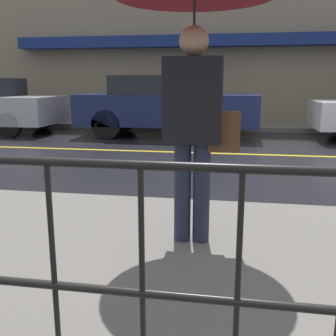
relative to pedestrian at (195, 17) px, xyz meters
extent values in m
plane|color=black|center=(1.66, 4.67, -1.84)|extent=(80.00, 80.00, 0.00)
cube|color=slate|center=(1.66, 9.05, -1.77)|extent=(28.00, 1.66, 0.13)
cube|color=gold|center=(1.66, 4.67, -1.83)|extent=(25.20, 0.12, 0.01)
cube|color=gray|center=(1.66, 10.03, 1.50)|extent=(28.00, 0.30, 6.67)
cube|color=navy|center=(1.66, 9.61, 0.76)|extent=(16.80, 0.55, 0.35)
cylinder|color=black|center=(-0.41, -1.59, -1.23)|extent=(0.02, 0.02, 0.96)
cylinder|color=black|center=(-0.03, -1.59, -1.23)|extent=(0.02, 0.02, 0.96)
cylinder|color=black|center=(0.34, -1.59, -1.23)|extent=(0.02, 0.02, 0.96)
cylinder|color=#23283D|center=(-0.08, 0.00, -1.31)|extent=(0.13, 0.13, 0.80)
cylinder|color=#23283D|center=(0.07, 0.00, -1.31)|extent=(0.13, 0.13, 0.80)
cube|color=black|center=(0.00, 0.00, -0.59)|extent=(0.44, 0.26, 0.64)
sphere|color=tan|center=(0.00, 0.00, -0.16)|extent=(0.22, 0.22, 0.22)
cylinder|color=#262628|center=(0.00, 0.00, -0.23)|extent=(0.02, 0.02, 0.72)
cube|color=brown|center=(0.23, 0.00, -0.82)|extent=(0.24, 0.12, 0.30)
cylinder|color=black|center=(-5.31, 7.83, -1.53)|extent=(0.62, 0.22, 0.62)
cylinder|color=black|center=(-5.31, 6.13, -1.53)|extent=(0.62, 0.22, 0.62)
cube|color=#19234C|center=(-1.38, 6.98, -1.15)|extent=(4.50, 1.78, 0.77)
cube|color=#1E2328|center=(-1.56, 6.98, -0.54)|extent=(2.34, 1.64, 0.46)
cylinder|color=black|center=(0.02, 7.76, -1.48)|extent=(0.72, 0.22, 0.72)
cylinder|color=black|center=(0.02, 6.20, -1.48)|extent=(0.72, 0.22, 0.72)
cylinder|color=black|center=(-2.77, 7.76, -1.48)|extent=(0.72, 0.22, 0.72)
cylinder|color=black|center=(-2.77, 6.20, -1.48)|extent=(0.72, 0.22, 0.72)
camera|label=1|loc=(0.31, -2.99, -0.45)|focal=42.00mm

